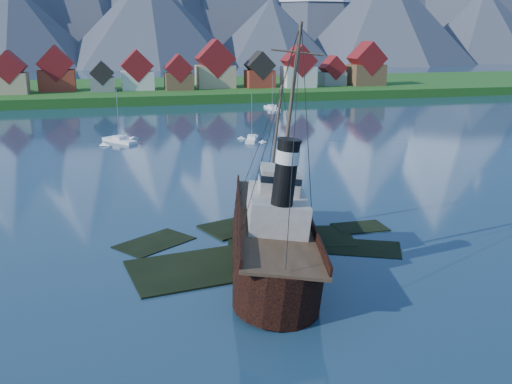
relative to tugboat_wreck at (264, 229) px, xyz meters
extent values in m
plane|color=#1B354B|center=(-1.57, 1.08, -3.09)|extent=(1400.00, 1400.00, 0.00)
cube|color=black|center=(-4.57, -0.92, -3.41)|extent=(19.08, 11.42, 1.00)
cube|color=black|center=(4.43, 5.08, -3.47)|extent=(15.15, 9.76, 1.00)
cube|color=black|center=(0.43, 10.08, -3.37)|extent=(11.45, 9.06, 1.00)
cube|color=black|center=(10.43, 0.08, -3.51)|extent=(10.27, 8.34, 1.00)
cube|color=black|center=(-10.57, 7.08, -3.49)|extent=(9.42, 8.68, 1.00)
cube|color=black|center=(13.43, 6.08, -3.44)|extent=(6.00, 4.00, 1.00)
cube|color=#1A4714|center=(-1.57, 171.08, -3.09)|extent=(600.00, 80.00, 3.20)
cube|color=#3F3D38|center=(-1.57, 133.08, -3.09)|extent=(600.00, 2.50, 2.00)
cube|color=tan|center=(-44.57, 151.08, 3.31)|extent=(10.50, 9.00, 6.80)
cube|color=maroon|center=(-44.57, 151.08, 8.60)|extent=(10.69, 9.18, 10.69)
cube|color=maroon|center=(-30.57, 157.08, 3.51)|extent=(12.00, 8.50, 7.20)
cube|color=maroon|center=(-30.57, 157.08, 9.27)|extent=(12.22, 8.67, 12.22)
cube|color=slate|center=(-15.57, 152.08, 2.31)|extent=(8.00, 7.00, 4.80)
cube|color=black|center=(-15.57, 152.08, 6.15)|extent=(8.15, 7.14, 8.15)
cube|color=beige|center=(-3.57, 155.08, 3.11)|extent=(11.00, 9.50, 6.40)
cube|color=maroon|center=(-3.57, 155.08, 8.29)|extent=(11.20, 9.69, 11.20)
cube|color=brown|center=(10.43, 151.08, 2.81)|extent=(9.50, 8.00, 5.80)
cube|color=maroon|center=(10.43, 151.08, 7.42)|extent=(9.67, 8.16, 9.67)
cube|color=tan|center=(24.43, 156.08, 3.91)|extent=(13.50, 10.00, 8.00)
cube|color=maroon|center=(24.43, 156.08, 10.34)|extent=(13.75, 10.20, 13.75)
cube|color=maroon|center=(40.43, 153.08, 3.01)|extent=(10.00, 8.50, 6.20)
cube|color=black|center=(40.43, 153.08, 7.91)|extent=(10.18, 8.67, 10.18)
cube|color=beige|center=(54.43, 150.08, 3.66)|extent=(11.50, 9.00, 7.50)
cube|color=maroon|center=(54.43, 150.08, 9.48)|extent=(11.71, 9.18, 11.71)
cube|color=slate|center=(69.43, 154.08, 2.41)|extent=(9.00, 7.50, 5.00)
cube|color=maroon|center=(69.43, 154.08, 6.53)|extent=(9.16, 7.65, 9.16)
cube|color=brown|center=(82.43, 152.08, 3.81)|extent=(12.50, 10.00, 7.80)
cube|color=maroon|center=(82.43, 152.08, 9.96)|extent=(12.73, 10.20, 12.73)
cone|color=#2D333D|center=(-71.57, 375.08, 23.91)|extent=(120.00, 120.00, 58.00)
cone|color=#2D333D|center=(18.43, 370.08, 27.91)|extent=(136.00, 136.00, 66.00)
cone|color=#2D333D|center=(108.43, 374.08, 19.91)|extent=(110.00, 110.00, 50.00)
cone|color=#2D333D|center=(198.43, 371.08, 32.41)|extent=(150.00, 150.00, 75.00)
cone|color=#2D333D|center=(288.43, 372.08, 24.91)|extent=(124.00, 124.00, 60.00)
cube|color=black|center=(0.00, -1.54, -0.77)|extent=(7.20, 20.74, 4.32)
cone|color=black|center=(0.00, 11.91, -0.77)|extent=(7.20, 7.20, 7.20)
cylinder|color=black|center=(0.00, -11.92, -0.77)|extent=(7.20, 7.20, 4.32)
cube|color=#4C3826|center=(0.00, -1.54, 1.49)|extent=(7.06, 27.37, 0.26)
cube|color=black|center=(-3.46, -1.54, 1.95)|extent=(0.21, 26.50, 0.93)
cube|color=black|center=(3.46, -1.54, 1.95)|extent=(0.21, 26.50, 0.93)
cube|color=#ADA89E|center=(0.00, -3.09, 3.03)|extent=(5.35, 8.75, 3.09)
cube|color=#ADA89E|center=(0.00, -2.06, 5.71)|extent=(3.70, 4.12, 2.26)
cylinder|color=black|center=(0.00, -6.48, 7.46)|extent=(1.95, 1.95, 5.76)
cylinder|color=silver|center=(0.00, -6.48, 8.90)|extent=(2.06, 2.06, 1.13)
cylinder|color=#473828|center=(0.00, 6.69, 7.76)|extent=(0.29, 0.29, 12.35)
cylinder|color=#473828|center=(0.00, -4.12, 13.53)|extent=(0.33, 0.33, 13.38)
cube|color=white|center=(-12.55, 69.47, -2.98)|extent=(7.13, 8.65, 1.21)
cube|color=white|center=(-12.55, 69.47, -2.03)|extent=(3.09, 3.22, 0.70)
cylinder|color=gray|center=(-12.55, 69.47, 2.84)|extent=(0.14, 0.14, 10.45)
cube|color=white|center=(14.90, 64.11, -2.99)|extent=(4.51, 7.87, 1.09)
cube|color=white|center=(14.90, 64.11, -2.14)|extent=(2.34, 2.61, 0.63)
cylinder|color=gray|center=(14.90, 64.11, 2.25)|extent=(0.13, 0.13, 9.40)
cube|color=white|center=(33.89, 113.86, -2.99)|extent=(2.74, 9.51, 1.13)
cube|color=white|center=(33.89, 113.86, -2.10)|extent=(2.18, 2.72, 0.66)
cylinder|color=gray|center=(33.89, 113.86, 2.47)|extent=(0.13, 0.13, 9.80)
camera|label=1|loc=(-14.59, -52.56, 19.10)|focal=40.00mm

